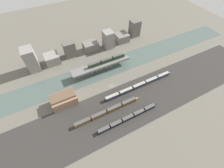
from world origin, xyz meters
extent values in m
plane|color=#666056|center=(0.00, 0.00, 0.00)|extent=(400.00, 400.00, 0.00)
cube|color=#33302D|center=(0.00, -24.00, 0.00)|extent=(280.00, 42.00, 0.01)
cube|color=#4C5B56|center=(0.00, 22.44, 0.00)|extent=(320.00, 24.80, 0.01)
cube|color=slate|center=(0.00, 22.44, 7.21)|extent=(57.68, 9.58, 1.87)
cylinder|color=gray|center=(-9.92, 22.44, 3.14)|extent=(2.84, 2.84, 6.27)
cylinder|color=gray|center=(-4.96, 22.44, 3.14)|extent=(2.84, 2.84, 6.27)
cylinder|color=gray|center=(0.00, 22.44, 3.14)|extent=(2.84, 2.84, 6.27)
cylinder|color=gray|center=(4.96, 22.44, 3.14)|extent=(2.84, 2.84, 6.27)
cylinder|color=gray|center=(9.92, 22.44, 3.14)|extent=(2.84, 2.84, 6.27)
cube|color=#23381E|center=(-6.48, 22.44, 9.91)|extent=(11.77, 2.95, 3.52)
cube|color=#4C4C4C|center=(-6.48, 22.44, 11.87)|extent=(11.30, 2.72, 0.40)
cube|color=#23381E|center=(6.13, 22.44, 9.91)|extent=(11.77, 2.95, 3.52)
cube|color=#4C4C4C|center=(6.13, 22.44, 11.87)|extent=(11.30, 2.72, 0.40)
cube|color=#23381E|center=(18.75, 22.44, 9.91)|extent=(11.77, 2.95, 3.52)
cube|color=#4C4C4C|center=(18.75, 22.44, 11.87)|extent=(11.30, 2.72, 0.40)
cone|color=#23381E|center=(26.69, 22.44, 9.73)|extent=(4.12, 2.66, 2.66)
cube|color=black|center=(-24.11, -34.73, 1.52)|extent=(9.31, 2.80, 3.04)
cube|color=#4C4C4C|center=(-24.11, -34.73, 3.24)|extent=(8.94, 2.57, 0.40)
cube|color=black|center=(-14.14, -34.73, 1.52)|extent=(9.31, 2.80, 3.04)
cube|color=#4C4C4C|center=(-14.14, -34.73, 3.24)|extent=(8.94, 2.57, 0.40)
cube|color=black|center=(-4.17, -34.73, 1.52)|extent=(9.31, 2.80, 3.04)
cube|color=#4C4C4C|center=(-4.17, -34.73, 3.24)|extent=(8.94, 2.57, 0.40)
cube|color=black|center=(5.80, -34.73, 1.52)|extent=(9.31, 2.80, 3.04)
cube|color=#4C4C4C|center=(5.80, -34.73, 3.24)|extent=(8.94, 2.57, 0.40)
cube|color=black|center=(15.77, -34.73, 1.52)|extent=(9.31, 2.80, 3.04)
cube|color=#4C4C4C|center=(15.77, -34.73, 3.24)|extent=(8.94, 2.57, 0.40)
cone|color=black|center=(22.06, -34.73, 1.37)|extent=(3.26, 2.52, 2.52)
cube|color=brown|center=(-35.82, -22.69, 1.83)|extent=(12.49, 2.80, 3.66)
cube|color=#4C4C4C|center=(-35.82, -22.69, 3.86)|extent=(11.99, 2.58, 0.40)
cube|color=brown|center=(-22.57, -22.69, 1.83)|extent=(12.49, 2.80, 3.66)
cube|color=#4C4C4C|center=(-22.57, -22.69, 3.86)|extent=(11.99, 2.58, 0.40)
cube|color=brown|center=(-9.33, -22.69, 1.83)|extent=(12.49, 2.80, 3.66)
cube|color=#4C4C4C|center=(-9.33, -22.69, 3.86)|extent=(11.99, 2.58, 0.40)
cube|color=brown|center=(3.91, -22.69, 1.83)|extent=(12.49, 2.80, 3.66)
cube|color=#4C4C4C|center=(3.91, -22.69, 3.86)|extent=(11.99, 2.58, 0.40)
cone|color=brown|center=(12.34, -22.69, 1.65)|extent=(4.37, 2.52, 2.52)
cube|color=#2D384C|center=(-5.89, -12.38, 1.80)|extent=(12.61, 2.81, 3.60)
cube|color=#9E998E|center=(-5.89, -12.38, 3.80)|extent=(12.11, 2.59, 0.40)
cube|color=#2D384C|center=(7.52, -12.38, 1.80)|extent=(12.61, 2.81, 3.60)
cube|color=#9E998E|center=(7.52, -12.38, 3.80)|extent=(12.11, 2.59, 0.40)
cube|color=#2D384C|center=(20.93, -12.38, 1.80)|extent=(12.61, 2.81, 3.60)
cube|color=#9E998E|center=(20.93, -12.38, 3.80)|extent=(12.11, 2.59, 0.40)
cube|color=#2D384C|center=(34.34, -12.38, 1.80)|extent=(12.61, 2.81, 3.60)
cube|color=#9E998E|center=(34.34, -12.38, 3.80)|extent=(12.11, 2.59, 0.40)
cube|color=#2D384C|center=(47.75, -12.38, 1.80)|extent=(12.61, 2.81, 3.60)
cube|color=#9E998E|center=(47.75, -12.38, 3.80)|extent=(12.11, 2.59, 0.40)
cone|color=#2D384C|center=(56.26, -12.38, 1.62)|extent=(4.41, 2.53, 2.53)
cube|color=#937056|center=(-42.28, 1.68, 4.12)|extent=(19.74, 12.90, 8.24)
cube|color=brown|center=(-42.28, 1.68, 9.14)|extent=(19.35, 9.03, 1.81)
cube|color=gray|center=(-57.21, 54.35, 11.66)|extent=(10.26, 13.64, 23.31)
cube|color=gray|center=(-39.12, 55.36, 4.76)|extent=(13.87, 13.68, 9.53)
cube|color=#605B56|center=(-19.70, 57.42, 8.30)|extent=(11.56, 9.41, 16.60)
cube|color=slate|center=(3.47, 57.64, 4.49)|extent=(15.56, 12.71, 8.99)
cube|color=gray|center=(23.00, 53.05, 9.53)|extent=(10.10, 11.46, 19.06)
cube|color=slate|center=(42.24, 56.57, 4.49)|extent=(14.58, 14.46, 8.98)
cube|color=#605B56|center=(61.36, 59.19, 9.66)|extent=(11.27, 9.77, 19.32)
camera|label=1|loc=(-38.53, -75.69, 104.88)|focal=24.00mm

